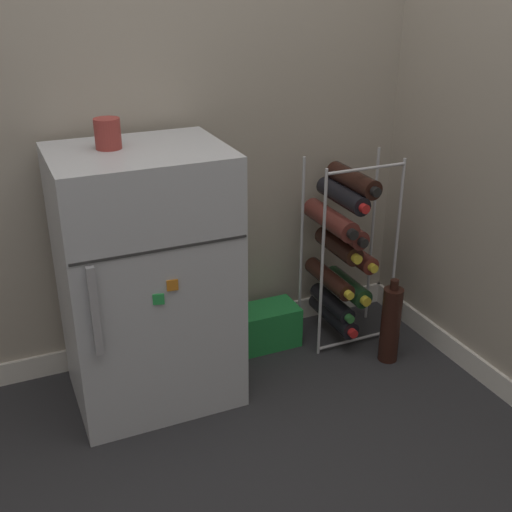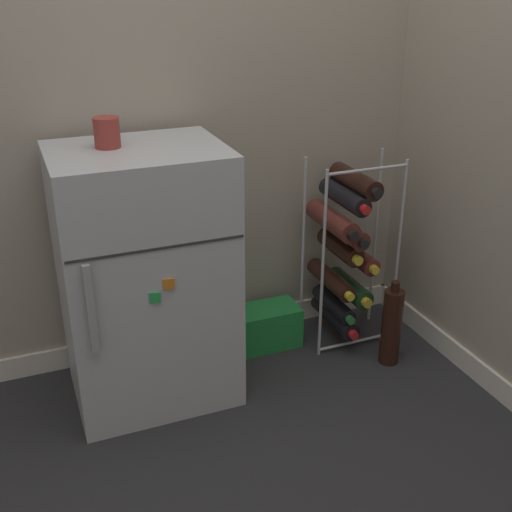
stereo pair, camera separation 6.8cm
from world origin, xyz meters
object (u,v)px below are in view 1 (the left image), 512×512
Objects in this scene: wine_rack at (341,250)px; soda_box at (267,326)px; mini_fridge at (147,280)px; loose_bottle_floor at (391,324)px; fridge_top_cup at (108,134)px.

wine_rack is 3.05× the size of soda_box.
mini_fridge reaches higher than loose_bottle_floor.
loose_bottle_floor is (0.98, -0.22, -0.80)m from fridge_top_cup.
wine_rack is 1.04m from fridge_top_cup.
wine_rack reaches higher than soda_box.
mini_fridge reaches higher than soda_box.
wine_rack is at bearing -13.00° from soda_box.
mini_fridge is 3.59× the size of soda_box.
loose_bottle_floor is (0.91, -0.17, -0.30)m from mini_fridge.
mini_fridge is 0.64m from soda_box.
fridge_top_cup is (-0.59, -0.08, 0.88)m from soda_box.
fridge_top_cup is 1.29m from loose_bottle_floor.
mini_fridge is at bearing -166.17° from soda_box.
soda_box is at bearing 167.00° from wine_rack.
loose_bottle_floor is at bearing -10.80° from mini_fridge.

